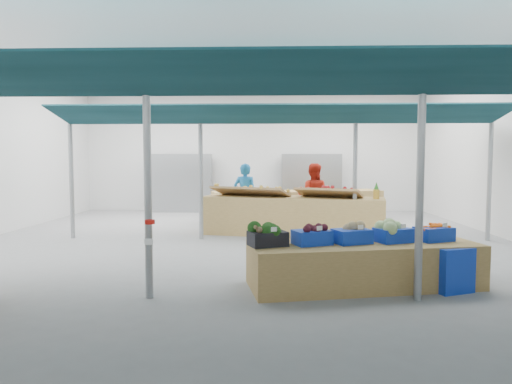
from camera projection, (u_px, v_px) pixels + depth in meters
floor at (243, 243)px, 9.97m from camera, size 13.00×13.00×0.00m
hall at (247, 126)px, 11.22m from camera, size 13.00×13.00×13.00m
pole_grid at (279, 160)px, 8.08m from camera, size 10.00×4.60×3.00m
awnings at (280, 105)px, 8.01m from camera, size 9.50×7.08×0.30m
back_shelving_left at (182, 183)px, 15.97m from camera, size 2.00×0.50×2.00m
back_shelving_right at (311, 184)px, 15.82m from camera, size 2.00×0.50×2.00m
veg_counter at (363, 265)px, 6.53m from camera, size 3.39×1.69×0.63m
fruit_counter at (292, 216)px, 11.00m from camera, size 4.44×1.91×0.93m
far_counter at (298, 206)px, 13.51m from camera, size 5.13×2.24×0.91m
crate_stack at (451, 269)px, 6.28m from camera, size 0.61×0.53×0.62m
vendor_left at (245, 196)px, 12.11m from camera, size 0.70×0.54×1.73m
vendor_right at (313, 196)px, 12.05m from camera, size 0.96×0.82×1.73m
crate_broccoli at (268, 234)px, 6.27m from camera, size 0.60×0.51×0.35m
crate_beets at (312, 235)px, 6.38m from camera, size 0.60×0.51×0.29m
crate_celeriac at (352, 233)px, 6.47m from camera, size 0.60×0.51×0.31m
crate_cabbage at (393, 231)px, 6.57m from camera, size 0.60×0.51×0.35m
crate_carrots at (434, 233)px, 6.68m from camera, size 0.60×0.51×0.29m
sparrow at (259, 229)px, 6.14m from camera, size 0.12×0.09×0.11m
pole_ribbon at (150, 224)px, 5.25m from camera, size 0.12×0.12×0.28m
apple_heap_yellow at (250, 190)px, 11.11m from camera, size 2.02×1.42×0.27m
apple_heap_red at (329, 191)px, 10.65m from camera, size 1.66×1.25×0.27m
pineapple at (376, 191)px, 10.39m from camera, size 0.14×0.14×0.39m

